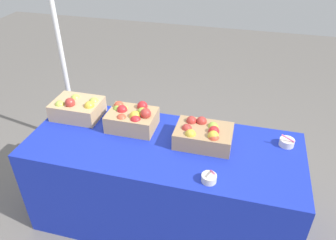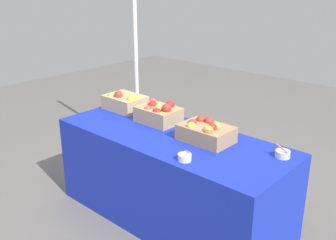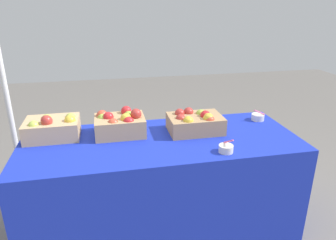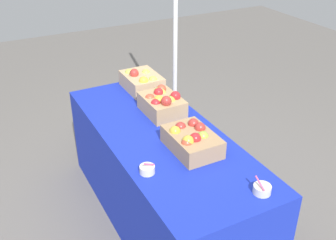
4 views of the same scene
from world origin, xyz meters
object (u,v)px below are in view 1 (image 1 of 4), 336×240
Objects in this scene: apple_crate_right at (203,135)px; apple_crate_left at (78,108)px; tent_pole at (60,45)px; sample_bowl_mid at (209,178)px; sample_bowl_near at (287,142)px; apple_crate_middle at (132,118)px.

apple_crate_left is at bearing 174.13° from apple_crate_right.
apple_crate_right is at bearing -24.56° from tent_pole.
apple_crate_left is 1.18m from sample_bowl_mid.
sample_bowl_mid is at bearing -74.85° from apple_crate_right.
apple_crate_left is at bearing -179.26° from sample_bowl_near.
apple_crate_middle is at bearing -176.71° from sample_bowl_near.
apple_crate_middle is (0.46, -0.04, 0.01)m from apple_crate_left.
apple_crate_left is 0.46m from apple_crate_middle.
sample_bowl_mid is at bearing -33.35° from apple_crate_middle.
sample_bowl_near is 0.66m from sample_bowl_mid.
apple_crate_middle is 0.16× the size of tent_pole.
sample_bowl_mid reaches higher than sample_bowl_near.
tent_pole is (-1.50, 1.00, 0.31)m from sample_bowl_mid.
apple_crate_middle is 3.57× the size of sample_bowl_mid.
apple_crate_left is 1.55m from sample_bowl_near.
sample_bowl_near is at bearing 46.32° from sample_bowl_mid.
sample_bowl_near is 2.05m from tent_pole.
tent_pole is (-1.41, 0.64, 0.27)m from apple_crate_right.
apple_crate_middle is at bearing 173.71° from apple_crate_right.
apple_crate_right is at bearing -6.29° from apple_crate_middle.
apple_crate_middle is 1.08m from tent_pole.
apple_crate_left reaches higher than sample_bowl_near.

